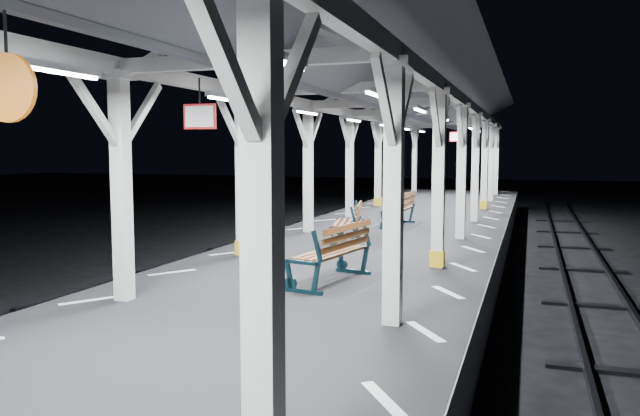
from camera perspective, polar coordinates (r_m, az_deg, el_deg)
The scene contains 10 objects.
ground at distance 10.75m, azimuth -1.85°, elevation -11.98°, with size 120.00×120.00×0.00m, color black.
platform at distance 10.61m, azimuth -1.86°, elevation -9.41°, with size 6.00×50.00×1.00m, color black.
hazard_stripes_left at distance 11.57m, azimuth -13.37°, elevation -5.75°, with size 1.00×48.00×0.01m, color silver.
hazard_stripes_right at distance 9.92m, azimuth 11.62°, elevation -7.56°, with size 1.00×48.00×0.01m, color silver.
track_left at distance 13.27m, azimuth -22.77°, elevation -8.68°, with size 2.20×60.00×0.16m.
track_right at distance 10.20m, azimuth 26.27°, elevation -13.05°, with size 2.20×60.00×0.16m.
canopy at distance 10.33m, azimuth -1.97°, elevation 12.93°, with size 5.40×49.00×4.65m.
bench_near at distance 10.29m, azimuth 1.46°, elevation -3.98°, with size 0.99×1.94×1.00m.
bench_mid at distance 14.75m, azimuth 2.79°, elevation -1.24°, with size 0.99×1.86×0.95m.
bench_far at distance 18.13m, azimuth 7.50°, elevation 0.01°, with size 0.69×1.83×0.99m.
Camera 1 is at (3.61, -9.61, 3.20)m, focal length 35.00 mm.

